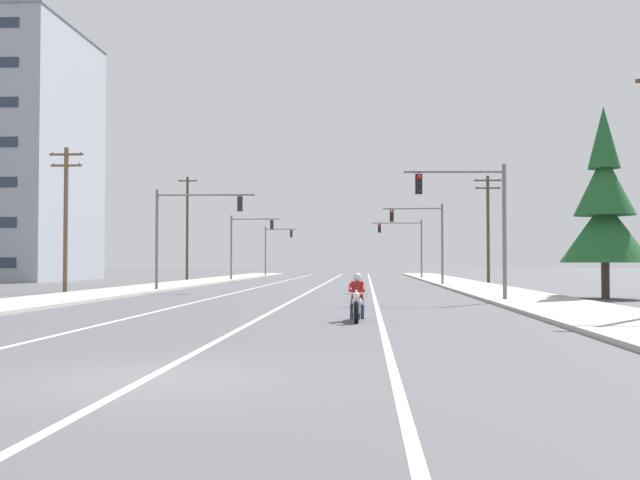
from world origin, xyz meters
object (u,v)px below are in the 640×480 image
traffic_signal_far_left (274,244)px  utility_pole_left_near (66,214)px  traffic_signal_near_left (186,223)px  motorcycle_with_rider (357,302)px  conifer_tree_right_verge_near (605,210)px  traffic_signal_near_right (475,211)px  traffic_signal_mid_left (245,238)px  utility_pole_left_far (187,226)px  traffic_signal_mid_right (425,232)px  utility_pole_right_far (488,225)px  traffic_signal_far_right (407,240)px

traffic_signal_far_left → utility_pole_left_near: 48.22m
traffic_signal_near_left → utility_pole_left_near: size_ratio=0.73×
motorcycle_with_rider → conifer_tree_right_verge_near: size_ratio=0.23×
motorcycle_with_rider → traffic_signal_near_left: size_ratio=0.35×
traffic_signal_near_right → traffic_signal_mid_left: same height
traffic_signal_mid_left → traffic_signal_far_left: 21.22m
traffic_signal_near_left → traffic_signal_mid_left: 24.62m
utility_pole_left_near → utility_pole_left_far: size_ratio=0.82×
motorcycle_with_rider → traffic_signal_mid_right: bearing=81.8°
utility_pole_left_near → utility_pole_left_far: utility_pole_left_far is taller
traffic_signal_near_right → utility_pole_left_far: size_ratio=0.60×
traffic_signal_mid_left → utility_pole_left_near: 27.30m
traffic_signal_far_left → utility_pole_right_far: utility_pole_right_far is taller
utility_pole_left_near → traffic_signal_mid_right: bearing=32.4°
utility_pole_left_far → traffic_signal_far_left: bearing=69.2°
traffic_signal_near_right → traffic_signal_mid_left: (-16.32, 34.96, 0.00)m
utility_pole_right_far → traffic_signal_mid_right: bearing=-132.2°
traffic_signal_far_left → utility_pole_left_far: utility_pole_left_far is taller
traffic_signal_far_right → utility_pole_right_far: size_ratio=0.68×
traffic_signal_mid_right → traffic_signal_far_right: size_ratio=1.00×
traffic_signal_mid_left → utility_pole_left_far: 7.68m
traffic_signal_near_right → traffic_signal_far_left: 58.48m
motorcycle_with_rider → utility_pole_left_far: size_ratio=0.21×
traffic_signal_far_left → conifer_tree_right_verge_near: (23.07, -52.69, 0.31)m
traffic_signal_mid_right → traffic_signal_far_right: bearing=90.5°
traffic_signal_near_left → utility_pole_left_far: bearing=103.9°
traffic_signal_far_right → utility_pole_left_near: 40.74m
motorcycle_with_rider → utility_pole_right_far: bearing=75.0°
traffic_signal_far_left → utility_pole_left_far: 18.64m
motorcycle_with_rider → traffic_signal_far_right: size_ratio=0.35×
utility_pole_left_near → utility_pole_left_far: (-0.42, 30.43, 0.80)m
traffic_signal_near_left → traffic_signal_mid_right: 19.51m
traffic_signal_mid_left → utility_pole_left_near: size_ratio=0.73×
utility_pole_right_far → utility_pole_left_far: (-28.25, 10.08, 0.47)m
utility_pole_left_far → motorcycle_with_rider: bearing=-70.4°
traffic_signal_far_left → traffic_signal_far_right: bearing=-40.6°
traffic_signal_mid_right → traffic_signal_mid_left: bearing=141.5°
traffic_signal_mid_left → utility_pole_right_far: (21.73, -6.25, 0.82)m
traffic_signal_mid_right → utility_pole_left_near: size_ratio=0.73×
traffic_signal_far_right → motorcycle_with_rider: bearing=-94.9°
traffic_signal_mid_right → utility_pole_right_far: utility_pole_right_far is taller
utility_pole_left_far → conifer_tree_right_verge_near: utility_pole_left_far is taller
traffic_signal_near_left → utility_pole_left_far: size_ratio=0.60×
traffic_signal_near_left → traffic_signal_far_left: (-0.45, 45.83, -0.13)m
traffic_signal_near_right → utility_pole_right_far: bearing=79.3°
utility_pole_right_far → utility_pole_left_far: bearing=160.4°
traffic_signal_far_right → utility_pole_right_far: utility_pole_right_far is taller
utility_pole_left_far → utility_pole_left_near: bearing=-89.2°
traffic_signal_mid_right → traffic_signal_mid_left: 20.33m
traffic_signal_mid_left → utility_pole_right_far: bearing=-16.0°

